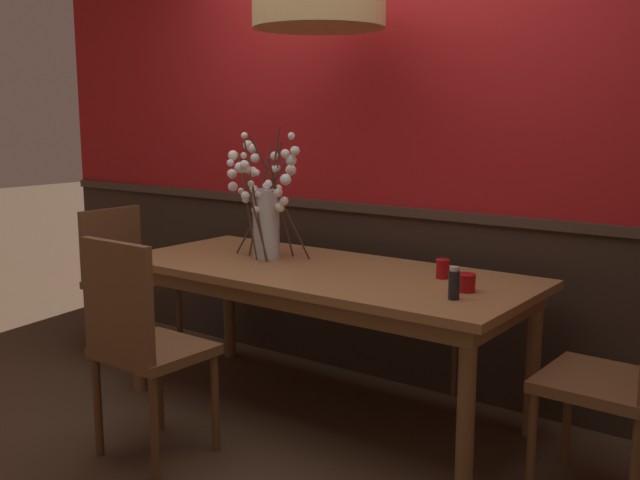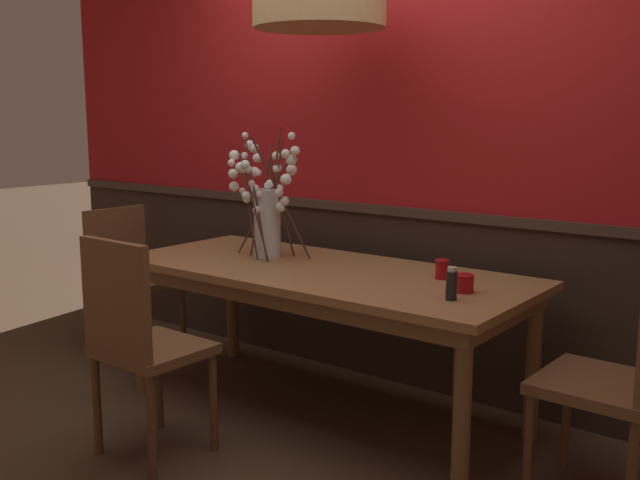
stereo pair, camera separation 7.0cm
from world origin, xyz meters
TOP-DOWN VIEW (x-y plane):
  - ground_plane at (0.00, 0.00)m, footprint 24.00×24.00m
  - back_wall at (0.00, 0.64)m, footprint 5.36×0.14m
  - dining_table at (0.00, 0.00)m, footprint 2.09×0.88m
  - chair_head_east_end at (1.44, -0.03)m, footprint 0.45×0.46m
  - chair_far_side_left at (-0.36, 0.87)m, footprint 0.42×0.42m
  - chair_head_west_end at (-1.50, 0.01)m, footprint 0.44×0.46m
  - chair_near_side_left at (-0.30, -0.87)m, footprint 0.44×0.41m
  - chair_far_side_right at (0.29, 0.83)m, footprint 0.42×0.41m
  - vase_with_blossoms at (-0.39, 0.04)m, footprint 0.56×0.45m
  - candle_holder_nearer_center at (0.79, -0.02)m, footprint 0.08×0.08m
  - candle_holder_nearer_edge at (0.58, 0.15)m, footprint 0.07×0.07m
  - condiment_bottle at (0.80, -0.17)m, footprint 0.05×0.05m
  - pendant_lamp at (-0.06, 0.08)m, footprint 0.63×0.63m

SIDE VIEW (x-z plane):
  - ground_plane at x=0.00m, z-range 0.00..0.00m
  - chair_far_side_left at x=-0.36m, z-range 0.05..0.95m
  - chair_far_side_right at x=0.29m, z-range 0.05..0.98m
  - chair_head_west_end at x=-1.50m, z-range 0.06..0.97m
  - chair_head_east_end at x=1.44m, z-range 0.06..1.00m
  - chair_near_side_left at x=-0.30m, z-range 0.06..1.03m
  - dining_table at x=0.00m, z-range 0.29..1.02m
  - candle_holder_nearer_center at x=0.79m, z-range 0.74..0.82m
  - candle_holder_nearer_edge at x=0.58m, z-range 0.74..0.83m
  - condiment_bottle at x=0.80m, z-range 0.73..0.87m
  - vase_with_blossoms at x=-0.39m, z-range 0.64..1.32m
  - back_wall at x=0.00m, z-range -0.01..2.79m
  - pendant_lamp at x=-0.06m, z-range 1.52..2.44m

